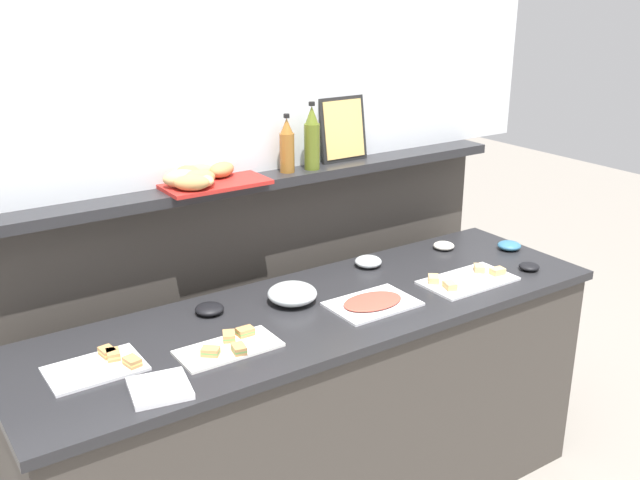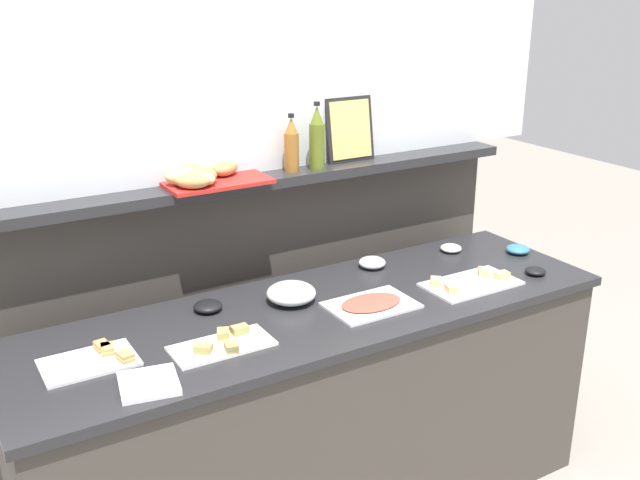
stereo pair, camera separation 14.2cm
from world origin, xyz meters
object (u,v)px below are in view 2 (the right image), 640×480
sandwich_platter_rear (94,360)px  condiment_bowl_red (208,306)px  sandwich_platter_side (223,344)px  glass_bowl_large (372,263)px  sandwich_platter_front (470,283)px  napkin_stack (149,384)px  glass_bowl_medium (291,294)px  framed_picture (350,129)px  condiment_bowl_dark (535,271)px  vinegar_bottle_amber (291,146)px  condiment_bowl_teal (451,248)px  cold_cuts_platter (371,304)px  condiment_bowl_cream (518,249)px  bread_basket (202,176)px  olive_oil_bottle (317,139)px

sandwich_platter_rear → condiment_bowl_red: bearing=20.5°
sandwich_platter_side → glass_bowl_large: glass_bowl_large is taller
sandwich_platter_front → napkin_stack: 1.34m
glass_bowl_large → glass_bowl_medium: bearing=-163.9°
sandwich_platter_rear → framed_picture: size_ratio=1.07×
condiment_bowl_dark → sandwich_platter_front: bearing=170.3°
vinegar_bottle_amber → framed_picture: framed_picture is taller
condiment_bowl_red → napkin_stack: condiment_bowl_red is taller
glass_bowl_medium → condiment_bowl_teal: bearing=7.2°
sandwich_platter_rear → glass_bowl_large: bearing=10.0°
cold_cuts_platter → vinegar_bottle_amber: 0.73m
cold_cuts_platter → condiment_bowl_dark: (0.75, -0.09, 0.01)m
condiment_bowl_red → cold_cuts_platter: bearing=-27.1°
condiment_bowl_red → condiment_bowl_dark: (1.28, -0.36, -0.00)m
condiment_bowl_red → condiment_bowl_cream: bearing=-5.8°
framed_picture → napkin_stack: bearing=-148.9°
condiment_bowl_teal → condiment_bowl_dark: bearing=-72.0°
glass_bowl_large → condiment_bowl_dark: 0.67m
sandwich_platter_rear → cold_cuts_platter: 0.99m
cold_cuts_platter → condiment_bowl_red: 0.60m
bread_basket → sandwich_platter_rear: bearing=-143.2°
sandwich_platter_front → condiment_bowl_teal: bearing=61.4°
condiment_bowl_cream → condiment_bowl_dark: condiment_bowl_cream is taller
sandwich_platter_side → condiment_bowl_cream: size_ratio=3.23×
napkin_stack → glass_bowl_large: bearing=21.8°
sandwich_platter_side → condiment_bowl_cream: same height
vinegar_bottle_amber → condiment_bowl_cream: bearing=-23.9°
condiment_bowl_cream → olive_oil_bottle: 1.02m
condiment_bowl_dark → sandwich_platter_rear: bearing=173.8°
glass_bowl_large → condiment_bowl_dark: (0.53, -0.40, -0.01)m
condiment_bowl_cream → bread_basket: 1.42m
condiment_bowl_red → framed_picture: size_ratio=0.38×
sandwich_platter_rear → olive_oil_bottle: (1.06, 0.41, 0.51)m
condiment_bowl_teal → vinegar_bottle_amber: size_ratio=0.39×
condiment_bowl_cream → bread_basket: bread_basket is taller
sandwich_platter_front → napkin_stack: (-1.34, -0.09, 0.00)m
glass_bowl_large → vinegar_bottle_amber: bearing=140.5°
condiment_bowl_cream → bread_basket: size_ratio=0.25×
sandwich_platter_front → olive_oil_bottle: 0.84m
vinegar_bottle_amber → bread_basket: vinegar_bottle_amber is taller
glass_bowl_medium → framed_picture: (0.50, 0.39, 0.50)m
napkin_stack → condiment_bowl_red: bearing=48.5°
sandwich_platter_rear → napkin_stack: sandwich_platter_rear is taller
condiment_bowl_cream → condiment_bowl_red: 1.41m
glass_bowl_medium → condiment_bowl_red: 0.31m
bread_basket → framed_picture: framed_picture is taller
condiment_bowl_dark → condiment_bowl_red: bearing=164.4°
olive_oil_bottle → sandwich_platter_rear: bearing=-158.7°
cold_cuts_platter → condiment_bowl_red: size_ratio=3.07×
olive_oil_bottle → condiment_bowl_red: bearing=-158.1°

